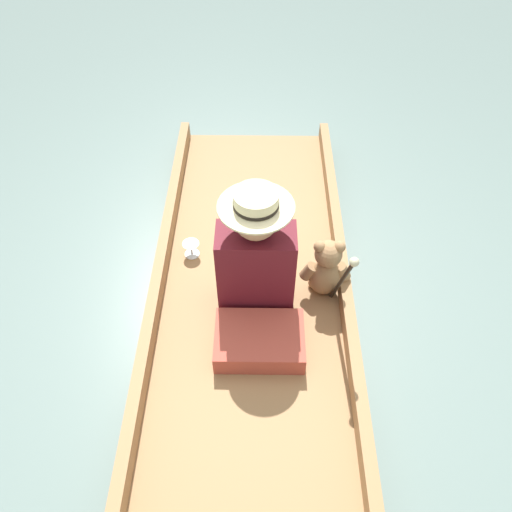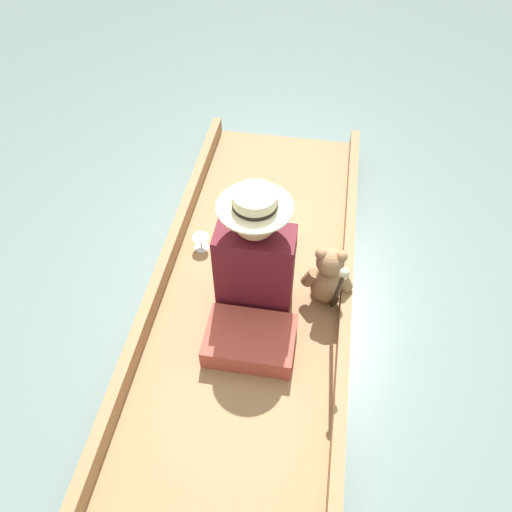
# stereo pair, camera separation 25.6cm
# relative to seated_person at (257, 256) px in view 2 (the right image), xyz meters

# --- Properties ---
(ground_plane) EXTENTS (16.00, 16.00, 0.00)m
(ground_plane) POSITION_rel_seated_person_xyz_m (-0.03, -0.11, -0.44)
(ground_plane) COLOR slate
(punt_boat) EXTENTS (1.12, 3.28, 0.25)m
(punt_boat) POSITION_rel_seated_person_xyz_m (-0.03, -0.11, -0.37)
(punt_boat) COLOR #997047
(punt_boat) RESTS_ON ground_plane
(seat_cushion) EXTENTS (0.46, 0.32, 0.13)m
(seat_cushion) POSITION_rel_seated_person_xyz_m (0.02, -0.36, -0.25)
(seat_cushion) COLOR #B24738
(seat_cushion) RESTS_ON punt_boat
(seated_person) EXTENTS (0.40, 0.74, 0.81)m
(seated_person) POSITION_rel_seated_person_xyz_m (0.00, 0.00, 0.00)
(seated_person) COLOR white
(seated_person) RESTS_ON punt_boat
(teddy_bear) EXTENTS (0.29, 0.17, 0.41)m
(teddy_bear) POSITION_rel_seated_person_xyz_m (0.38, 0.02, -0.12)
(teddy_bear) COLOR #9E754C
(teddy_bear) RESTS_ON punt_boat
(wine_glass) EXTENTS (0.10, 0.10, 0.10)m
(wine_glass) POSITION_rel_seated_person_xyz_m (-0.40, 0.29, -0.24)
(wine_glass) COLOR silver
(wine_glass) RESTS_ON punt_boat
(walking_cane) EXTENTS (0.04, 0.34, 0.68)m
(walking_cane) POSITION_rel_seated_person_xyz_m (0.43, -0.21, 0.09)
(walking_cane) COLOR black
(walking_cane) RESTS_ON punt_boat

